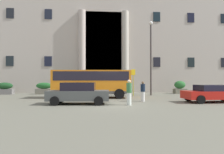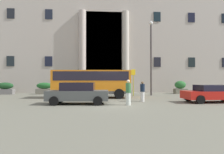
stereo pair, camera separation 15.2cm
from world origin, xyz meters
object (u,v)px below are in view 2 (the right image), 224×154
(hedge_planter_entrance_right, at_px, (5,89))
(parked_estate_mid, at_px, (78,93))
(lamppost_plaza_centre, at_px, (151,52))
(hedge_planter_west, at_px, (180,87))
(parked_coupe_end, at_px, (213,93))
(hedge_planter_far_west, at_px, (45,89))
(motorcycle_far_end, at_px, (198,94))
(bus_stop_sign, at_px, (133,80))
(hedge_planter_east, at_px, (108,88))
(orange_minibus, at_px, (92,81))
(pedestrian_man_crossing, at_px, (142,91))
(pedestrian_man_red_shirt, at_px, (128,92))

(hedge_planter_entrance_right, height_order, parked_estate_mid, parked_estate_mid)
(hedge_planter_entrance_right, distance_m, lamppost_plaza_centre, 17.32)
(hedge_planter_west, xyz_separation_m, lamppost_plaza_centre, (-4.34, -2.60, 3.93))
(parked_coupe_end, bearing_deg, lamppost_plaza_centre, 111.75)
(hedge_planter_far_west, xyz_separation_m, motorcycle_far_end, (14.88, -7.68, -0.20))
(bus_stop_sign, bearing_deg, motorcycle_far_end, -42.26)
(hedge_planter_entrance_right, bearing_deg, hedge_planter_east, -1.15)
(orange_minibus, bearing_deg, hedge_planter_entrance_right, 155.55)
(parked_estate_mid, xyz_separation_m, lamppost_plaza_centre, (7.19, 7.22, 3.91))
(hedge_planter_entrance_right, bearing_deg, hedge_planter_far_west, -0.26)
(hedge_planter_entrance_right, relative_size, pedestrian_man_crossing, 1.23)
(hedge_planter_east, xyz_separation_m, hedge_planter_entrance_right, (-11.99, 0.24, 0.00))
(bus_stop_sign, relative_size, pedestrian_man_crossing, 1.78)
(orange_minibus, xyz_separation_m, motorcycle_far_end, (9.14, -2.44, -1.10))
(bus_stop_sign, relative_size, hedge_planter_far_west, 1.45)
(bus_stop_sign, distance_m, pedestrian_man_crossing, 5.63)
(bus_stop_sign, bearing_deg, hedge_planter_far_west, 161.87)
(lamppost_plaza_centre, bearing_deg, orange_minibus, -159.89)
(hedge_planter_far_west, height_order, lamppost_plaza_centre, lamppost_plaza_centre)
(hedge_planter_west, height_order, hedge_planter_east, hedge_planter_west)
(hedge_planter_east, xyz_separation_m, parked_estate_mid, (-2.59, -9.92, 0.11))
(hedge_planter_east, bearing_deg, parked_estate_mid, -104.63)
(hedge_planter_entrance_right, relative_size, pedestrian_man_red_shirt, 1.14)
(hedge_planter_east, distance_m, parked_coupe_end, 12.16)
(hedge_planter_entrance_right, xyz_separation_m, pedestrian_man_red_shirt, (12.84, -11.05, 0.20))
(hedge_planter_east, bearing_deg, orange_minibus, -109.04)
(hedge_planter_west, height_order, motorcycle_far_end, hedge_planter_west)
(lamppost_plaza_centre, bearing_deg, pedestrian_man_red_shirt, -114.80)
(hedge_planter_far_west, relative_size, lamppost_plaza_centre, 0.24)
(motorcycle_far_end, bearing_deg, pedestrian_man_crossing, -176.83)
(bus_stop_sign, relative_size, hedge_planter_entrance_right, 1.44)
(parked_estate_mid, bearing_deg, bus_stop_sign, 56.59)
(parked_estate_mid, relative_size, parked_coupe_end, 1.00)
(parked_estate_mid, relative_size, pedestrian_man_red_shirt, 2.54)
(lamppost_plaza_centre, bearing_deg, hedge_planter_west, 30.89)
(orange_minibus, bearing_deg, hedge_planter_east, 73.67)
(motorcycle_far_end, bearing_deg, hedge_planter_far_west, 143.07)
(hedge_planter_west, relative_size, motorcycle_far_end, 0.77)
(orange_minibus, xyz_separation_m, lamppost_plaza_centre, (6.33, 2.32, 3.12))
(pedestrian_man_crossing, bearing_deg, parked_estate_mid, 16.23)
(bus_stop_sign, height_order, hedge_planter_east, bus_stop_sign)
(bus_stop_sign, distance_m, lamppost_plaza_centre, 3.60)
(parked_estate_mid, bearing_deg, pedestrian_man_red_shirt, -10.96)
(hedge_planter_east, xyz_separation_m, pedestrian_man_red_shirt, (0.85, -10.81, 0.20))
(orange_minibus, distance_m, hedge_planter_east, 5.39)
(parked_coupe_end, height_order, pedestrian_man_crossing, pedestrian_man_crossing)
(bus_stop_sign, height_order, pedestrian_man_crossing, bus_stop_sign)
(orange_minibus, height_order, pedestrian_man_red_shirt, orange_minibus)
(bus_stop_sign, relative_size, parked_coupe_end, 0.64)
(hedge_planter_east, relative_size, motorcycle_far_end, 0.95)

